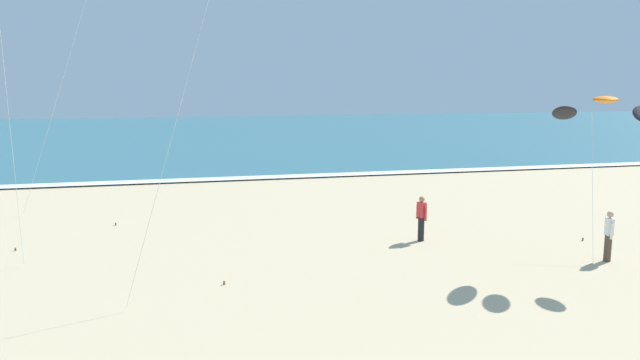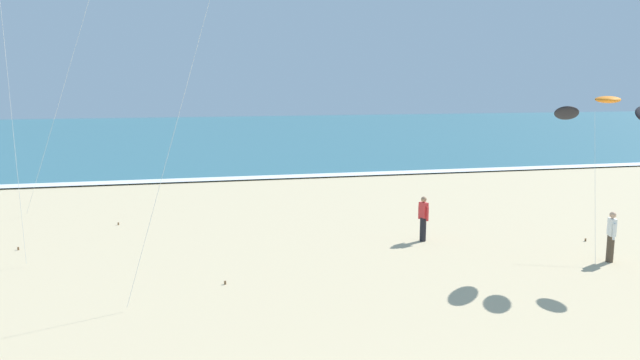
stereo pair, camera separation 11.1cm
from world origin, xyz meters
TOP-DOWN VIEW (x-y plane):
  - ocean_water at (0.00, 58.53)m, footprint 160.00×60.00m
  - shoreline_foam at (0.00, 28.83)m, footprint 160.00×1.23m
  - kite_arc_amber_near at (8.58, 9.99)m, footprint 3.25×4.06m
  - bystander_white_top at (9.38, 10.38)m, footprint 0.27×0.48m
  - bystander_red_top at (4.68, 14.00)m, footprint 0.28×0.48m

SIDE VIEW (x-z plane):
  - ocean_water at x=0.00m, z-range 0.00..0.08m
  - shoreline_foam at x=0.00m, z-range 0.08..0.09m
  - bystander_white_top at x=9.38m, z-range 0.02..1.61m
  - bystander_red_top at x=4.68m, z-range 0.02..1.61m
  - kite_arc_amber_near at x=8.58m, z-range 2.18..7.30m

